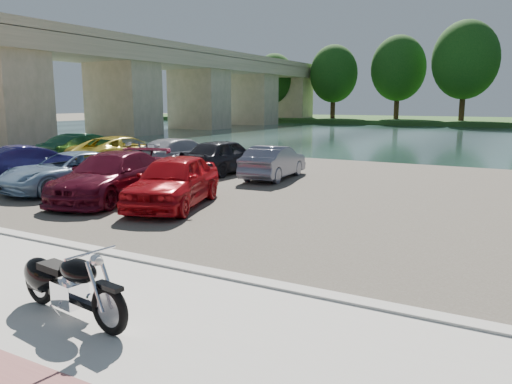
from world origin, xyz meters
TOP-DOWN VIEW (x-y plane):
  - ground at (0.00, 0.00)m, footprint 200.00×200.00m
  - promenade at (0.00, -1.00)m, footprint 60.00×6.00m
  - kerb at (0.00, 2.00)m, footprint 60.00×0.30m
  - parking_lot at (0.00, 11.00)m, footprint 60.00×18.00m
  - river at (0.00, 40.00)m, footprint 120.00×40.00m
  - far_bank at (0.00, 72.00)m, footprint 120.00×24.00m
  - bridge at (-28.00, 41.02)m, footprint 7.00×56.00m
  - motorcycle at (-0.22, -0.40)m, footprint 2.32×0.77m
  - car_1 at (-10.99, 6.31)m, footprint 2.93×4.55m
  - car_2 at (-8.41, 6.81)m, footprint 2.95×5.02m
  - car_3 at (-6.03, 6.33)m, footprint 3.09×5.31m
  - car_4 at (-3.64, 6.40)m, footprint 3.01×4.73m
  - car_5 at (-13.65, 12.38)m, footprint 2.08×4.66m
  - car_6 at (-11.16, 12.22)m, footprint 2.59×5.31m
  - car_7 at (-8.35, 12.86)m, footprint 2.36×5.00m
  - car_8 at (-6.05, 12.88)m, footprint 2.11×4.47m
  - car_9 at (-3.55, 12.60)m, footprint 1.73×4.05m

SIDE VIEW (x-z plane):
  - ground at x=0.00m, z-range 0.00..0.00m
  - river at x=0.00m, z-range 0.00..0.00m
  - parking_lot at x=0.00m, z-range 0.00..0.04m
  - promenade at x=0.00m, z-range 0.00..0.10m
  - kerb at x=0.00m, z-range 0.00..0.14m
  - far_bank at x=0.00m, z-range 0.00..0.60m
  - motorcycle at x=-0.22m, z-range 0.04..1.09m
  - car_9 at x=-3.55m, z-range 0.04..1.34m
  - car_2 at x=-8.41m, z-range 0.04..1.35m
  - car_7 at x=-8.35m, z-range 0.04..1.45m
  - car_1 at x=-10.99m, z-range 0.04..1.46m
  - car_3 at x=-6.03m, z-range 0.04..1.49m
  - car_6 at x=-11.16m, z-range 0.04..1.49m
  - car_8 at x=-6.05m, z-range 0.04..1.52m
  - car_5 at x=-13.65m, z-range 0.04..1.53m
  - car_4 at x=-3.64m, z-range 0.04..1.54m
  - bridge at x=-28.00m, z-range 1.24..9.79m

